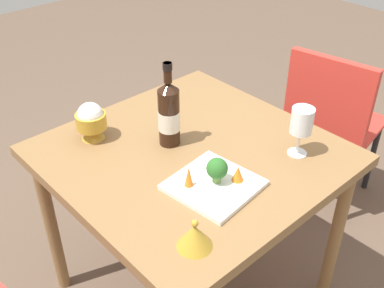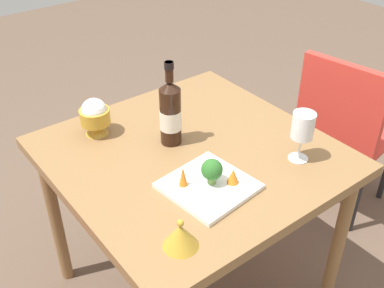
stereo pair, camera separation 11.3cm
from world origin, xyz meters
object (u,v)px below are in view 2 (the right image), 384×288
Objects in this scene: rice_bowl at (95,116)px; serving_plate at (208,186)px; rice_bowl_lid at (181,235)px; broccoli_floret at (212,170)px; carrot_garnish_right at (183,176)px; wine_bottle at (170,113)px; wine_glass at (303,127)px; chair_by_wall at (344,122)px; carrot_garnish_left at (233,176)px.

serving_plate is at bearing 104.31° from rice_bowl.
broccoli_floret reaches higher than rice_bowl_lid.
wine_bottle is at bearing -117.45° from carrot_garnish_right.
rice_bowl is 0.51m from broccoli_floret.
rice_bowl is at bearing -82.24° from carrot_garnish_right.
wine_glass is at bearing 128.93° from wine_bottle.
wine_bottle reaches higher than wine_glass.
wine_bottle is 3.10× the size of rice_bowl_lid.
carrot_garnish_left is (0.90, 0.21, 0.25)m from chair_by_wall.
broccoli_floret is 0.07m from carrot_garnish_left.
wine_glass is (-0.28, 0.35, 0.01)m from wine_bottle.
rice_bowl is 0.51× the size of serving_plate.
wine_bottle is at bearing -99.38° from broccoli_floret.
carrot_garnish_left is at bearing 148.39° from serving_plate.
carrot_garnish_left is (-0.19, 0.53, -0.03)m from rice_bowl.
carrot_garnish_right reaches higher than serving_plate.
wine_glass reaches higher than carrot_garnish_right.
rice_bowl is (0.18, -0.21, -0.05)m from wine_bottle.
chair_by_wall is 1.00m from broccoli_floret.
chair_by_wall is 12.26× the size of carrot_garnish_right.
broccoli_floret is 1.64× the size of carrot_garnish_left.
carrot_garnish_left is at bearing -5.38° from wine_glass.
chair_by_wall is 4.75× the size of wine_glass.
broccoli_floret is (0.95, 0.17, 0.27)m from chair_by_wall.
broccoli_floret is at bearing 105.57° from rice_bowl.
wine_glass reaches higher than rice_bowl.
chair_by_wall is 9.91× the size of broccoli_floret.
carrot_garnish_left is at bearing 91.14° from wine_bottle.
rice_bowl_lid is (0.55, 0.08, -0.09)m from wine_glass.
carrot_garnish_right is (1.03, 0.13, 0.26)m from chair_by_wall.
serving_plate is at bearing 145.30° from carrot_garnish_right.
rice_bowl_lid is at bearing 51.66° from carrot_garnish_right.
rice_bowl is 0.57m from carrot_garnish_left.
broccoli_floret is 1.24× the size of carrot_garnish_right.
wine_bottle is at bearing -88.86° from carrot_garnish_left.
carrot_garnish_left is at bearing -86.15° from chair_by_wall.
rice_bowl_lid is at bearing 57.43° from wine_bottle.
wine_glass is at bearing 169.04° from serving_plate.
wine_bottle is 0.31m from serving_plate.
rice_bowl is at bearing -50.24° from wine_glass.
chair_by_wall is at bearing 173.13° from wine_bottle.
serving_plate is 0.06m from broccoli_floret.
serving_plate is 5.30× the size of carrot_garnish_left.
rice_bowl_lid is at bearing 32.21° from broccoli_floret.
rice_bowl is at bearing -97.75° from rice_bowl_lid.
rice_bowl is 0.45m from carrot_garnish_right.
carrot_garnish_right is at bearing -92.41° from chair_by_wall.
wine_bottle reaches higher than rice_bowl_lid.
wine_glass is (0.62, 0.24, 0.33)m from chair_by_wall.
rice_bowl is (0.47, -0.56, -0.05)m from wine_glass.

